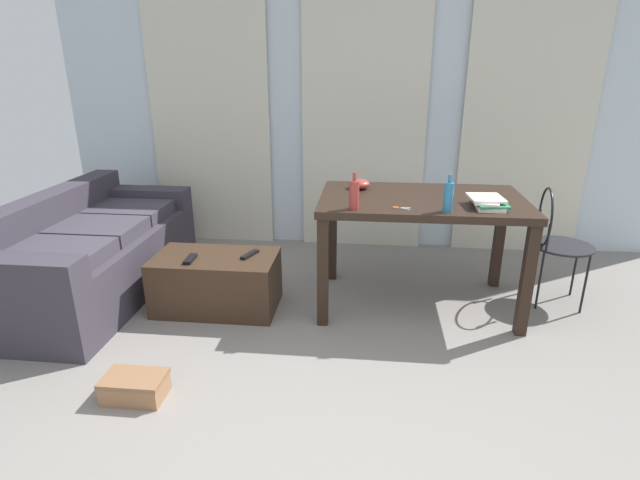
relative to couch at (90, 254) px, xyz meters
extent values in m
plane|color=gray|center=(1.98, -0.55, -0.31)|extent=(7.28, 7.28, 0.00)
cube|color=silver|center=(1.98, 1.36, 1.01)|extent=(5.51, 0.10, 2.63)
cube|color=beige|center=(0.58, 1.28, 0.84)|extent=(1.10, 0.03, 2.29)
cube|color=beige|center=(1.98, 1.28, 0.84)|extent=(1.10, 0.03, 2.29)
cube|color=beige|center=(3.39, 1.28, 0.84)|extent=(1.10, 0.03, 2.29)
cube|color=#38333D|center=(0.03, 0.00, -0.08)|extent=(0.87, 1.86, 0.45)
cube|color=#38333D|center=(-0.30, 0.00, 0.29)|extent=(0.21, 1.86, 0.30)
cube|color=#38333D|center=(0.04, 0.83, 0.22)|extent=(0.86, 0.21, 0.16)
cube|color=#38333D|center=(0.03, -0.83, 0.22)|extent=(0.86, 0.21, 0.16)
cube|color=#3E3944|center=(0.09, 0.48, 0.19)|extent=(0.63, 0.47, 0.10)
cube|color=#3E3944|center=(0.08, 0.00, 0.19)|extent=(0.63, 0.47, 0.10)
cube|color=#3E3944|center=(0.08, -0.49, 0.19)|extent=(0.63, 0.47, 0.10)
cube|color=#382619|center=(1.01, -0.15, -0.11)|extent=(0.84, 0.48, 0.39)
cube|color=black|center=(2.42, 0.07, 0.46)|extent=(1.38, 0.85, 0.05)
cube|color=black|center=(1.78, -0.30, 0.06)|extent=(0.07, 0.07, 0.74)
cube|color=black|center=(3.05, -0.30, 0.06)|extent=(0.07, 0.07, 0.74)
cube|color=black|center=(1.78, 0.44, 0.06)|extent=(0.07, 0.07, 0.74)
cube|color=black|center=(3.05, 0.44, 0.06)|extent=(0.07, 0.07, 0.74)
cylinder|color=black|center=(3.43, 0.19, 0.13)|extent=(0.41, 0.41, 0.02)
cylinder|color=black|center=(3.55, 0.03, -0.10)|extent=(0.02, 0.02, 0.43)
cylinder|color=black|center=(3.59, 0.32, -0.10)|extent=(0.02, 0.02, 0.43)
cylinder|color=black|center=(3.26, 0.07, -0.10)|extent=(0.02, 0.02, 0.43)
cylinder|color=black|center=(3.30, 0.36, -0.10)|extent=(0.02, 0.02, 0.43)
torus|color=black|center=(3.28, 0.21, 0.33)|extent=(0.07, 0.41, 0.41)
cylinder|color=black|center=(3.26, 0.04, 0.23)|extent=(0.02, 0.02, 0.20)
cylinder|color=black|center=(3.31, 0.39, 0.23)|extent=(0.02, 0.02, 0.20)
cylinder|color=teal|center=(2.54, -0.26, 0.57)|extent=(0.06, 0.06, 0.18)
cylinder|color=teal|center=(2.54, -0.26, 0.69)|extent=(0.02, 0.02, 0.05)
cylinder|color=#99332D|center=(1.97, -0.26, 0.57)|extent=(0.06, 0.06, 0.18)
cylinder|color=#99332D|center=(1.97, -0.26, 0.69)|extent=(0.02, 0.02, 0.05)
ellipsoid|color=#9E3833|center=(1.98, 0.27, 0.52)|extent=(0.15, 0.15, 0.07)
cube|color=silver|center=(2.81, -0.12, 0.50)|extent=(0.18, 0.30, 0.02)
cube|color=#2D7F56|center=(2.81, -0.13, 0.51)|extent=(0.20, 0.27, 0.01)
cube|color=silver|center=(2.80, -0.13, 0.53)|extent=(0.19, 0.28, 0.01)
cube|color=silver|center=(2.79, -0.12, 0.54)|extent=(0.22, 0.24, 0.01)
cube|color=#9EA0A5|center=(2.28, -0.21, 0.49)|extent=(0.08, 0.02, 0.00)
torus|color=orange|center=(2.22, -0.21, 0.49)|extent=(0.03, 0.03, 0.00)
cube|color=#9EA0A5|center=(2.28, -0.23, 0.49)|extent=(0.07, 0.05, 0.00)
torus|color=orange|center=(2.23, -0.20, 0.49)|extent=(0.03, 0.03, 0.00)
cube|color=black|center=(0.87, -0.24, 0.09)|extent=(0.06, 0.16, 0.02)
cube|color=black|center=(1.25, -0.11, 0.09)|extent=(0.10, 0.18, 0.02)
cube|color=#996B47|center=(0.88, -1.18, -0.26)|extent=(0.31, 0.19, 0.10)
cube|color=brown|center=(0.88, -1.18, -0.19)|extent=(0.32, 0.20, 0.02)
camera|label=1|loc=(2.07, -3.22, 1.34)|focal=27.67mm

